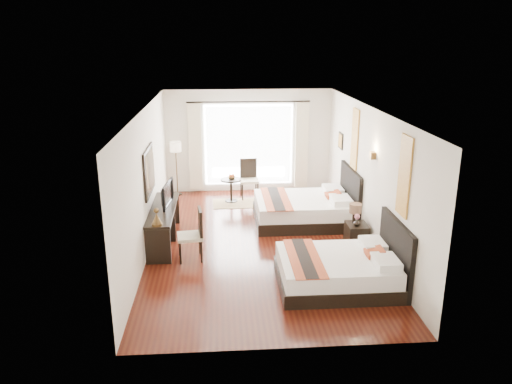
{
  "coord_description": "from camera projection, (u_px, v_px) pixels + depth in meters",
  "views": [
    {
      "loc": [
        -0.78,
        -9.67,
        4.15
      ],
      "look_at": [
        -0.06,
        0.18,
        1.06
      ],
      "focal_mm": 35.0,
      "sensor_mm": 36.0,
      "label": 1
    }
  ],
  "objects": [
    {
      "name": "jute_rug",
      "position": [
        236.0,
        203.0,
        12.92
      ],
      "size": [
        1.22,
        0.84,
        0.01
      ],
      "primitive_type": "cube",
      "rotation": [
        0.0,
        0.0,
        0.02
      ],
      "color": "tan",
      "rests_on": "floor"
    },
    {
      "name": "table_lamp",
      "position": [
        355.0,
        210.0,
        10.13
      ],
      "size": [
        0.25,
        0.25,
        0.4
      ],
      "color": "black",
      "rests_on": "nightstand"
    },
    {
      "name": "bed_near",
      "position": [
        342.0,
        269.0,
        8.6
      ],
      "size": [
        2.06,
        1.61,
        1.16
      ],
      "color": "black",
      "rests_on": "floor"
    },
    {
      "name": "window_chair",
      "position": [
        249.0,
        186.0,
        13.3
      ],
      "size": [
        0.51,
        0.51,
        1.04
      ],
      "rotation": [
        0.0,
        0.0,
        -1.52
      ],
      "color": "#BEB592",
      "rests_on": "floor"
    },
    {
      "name": "wall_sconce",
      "position": [
        373.0,
        155.0,
        9.73
      ],
      "size": [
        0.1,
        0.14,
        0.14
      ],
      "primitive_type": "cube",
      "color": "#4D371B",
      "rests_on": "wall_headboard"
    },
    {
      "name": "wall_window",
      "position": [
        249.0,
        141.0,
        13.64
      ],
      "size": [
        4.5,
        0.01,
        2.8
      ],
      "primitive_type": "cube",
      "color": "silver",
      "rests_on": "floor"
    },
    {
      "name": "fruit_bowl",
      "position": [
        232.0,
        178.0,
        12.91
      ],
      "size": [
        0.26,
        0.26,
        0.05
      ],
      "primitive_type": "imported",
      "rotation": [
        0.0,
        0.0,
        -0.36
      ],
      "color": "#433218",
      "rests_on": "side_table"
    },
    {
      "name": "floor",
      "position": [
        259.0,
        242.0,
        10.49
      ],
      "size": [
        4.5,
        7.5,
        0.01
      ],
      "primitive_type": "cube",
      "color": "#360F09",
      "rests_on": "ground"
    },
    {
      "name": "mirror_glass",
      "position": [
        150.0,
        171.0,
        10.05
      ],
      "size": [
        0.01,
        1.12,
        0.82
      ],
      "primitive_type": "cube",
      "color": "white",
      "rests_on": "mirror_frame"
    },
    {
      "name": "art_panel_far",
      "position": [
        355.0,
        139.0,
        11.14
      ],
      "size": [
        0.03,
        0.5,
        1.35
      ],
      "primitive_type": "cube",
      "color": "maroon",
      "rests_on": "wall_headboard"
    },
    {
      "name": "drape_left",
      "position": [
        195.0,
        147.0,
        13.46
      ],
      "size": [
        0.35,
        0.14,
        2.35
      ],
      "primitive_type": "cube",
      "color": "beige",
      "rests_on": "floor"
    },
    {
      "name": "mirror_frame",
      "position": [
        149.0,
        171.0,
        10.04
      ],
      "size": [
        0.04,
        1.25,
        0.95
      ],
      "primitive_type": "cube",
      "color": "black",
      "rests_on": "wall_desk"
    },
    {
      "name": "desk_chair",
      "position": [
        191.0,
        244.0,
        9.62
      ],
      "size": [
        0.52,
        0.52,
        1.01
      ],
      "rotation": [
        0.0,
        0.0,
        3.26
      ],
      "color": "#BEB592",
      "rests_on": "floor"
    },
    {
      "name": "floor_lamp",
      "position": [
        176.0,
        150.0,
        13.27
      ],
      "size": [
        0.3,
        0.3,
        1.47
      ],
      "color": "black",
      "rests_on": "floor"
    },
    {
      "name": "art_panel_near",
      "position": [
        404.0,
        176.0,
        8.18
      ],
      "size": [
        0.03,
        0.5,
        1.35
      ],
      "primitive_type": "cube",
      "color": "maroon",
      "rests_on": "wall_headboard"
    },
    {
      "name": "console_desk",
      "position": [
        164.0,
        225.0,
        10.41
      ],
      "size": [
        0.5,
        2.2,
        0.76
      ],
      "primitive_type": "cube",
      "color": "black",
      "rests_on": "floor"
    },
    {
      "name": "side_table",
      "position": [
        231.0,
        190.0,
        12.98
      ],
      "size": [
        0.53,
        0.53,
        0.62
      ],
      "primitive_type": "cylinder",
      "color": "black",
      "rests_on": "floor"
    },
    {
      "name": "sheer_curtain",
      "position": [
        249.0,
        145.0,
        13.6
      ],
      "size": [
        2.3,
        0.02,
        2.1
      ],
      "primitive_type": "cube",
      "color": "white",
      "rests_on": "wall_window"
    },
    {
      "name": "window_glass",
      "position": [
        249.0,
        145.0,
        13.65
      ],
      "size": [
        2.4,
        0.02,
        2.2
      ],
      "primitive_type": "cube",
      "color": "white",
      "rests_on": "wall_window"
    },
    {
      "name": "vase",
      "position": [
        357.0,
        222.0,
        10.02
      ],
      "size": [
        0.17,
        0.17,
        0.15
      ],
      "primitive_type": "imported",
      "rotation": [
        0.0,
        0.0,
        0.28
      ],
      "color": "black",
      "rests_on": "nightstand"
    },
    {
      "name": "ceiling",
      "position": [
        260.0,
        109.0,
        9.66
      ],
      "size": [
        4.5,
        7.5,
        0.02
      ],
      "primitive_type": "cube",
      "color": "white",
      "rests_on": "wall_headboard"
    },
    {
      "name": "bronze_figurine",
      "position": [
        157.0,
        218.0,
        9.3
      ],
      "size": [
        0.25,
        0.25,
        0.3
      ],
      "primitive_type": null,
      "rotation": [
        0.0,
        0.0,
        -0.32
      ],
      "color": "#4D371B",
      "rests_on": "console_desk"
    },
    {
      "name": "bed_far",
      "position": [
        306.0,
        209.0,
        11.55
      ],
      "size": [
        2.24,
        1.74,
        1.26
      ],
      "color": "black",
      "rests_on": "floor"
    },
    {
      "name": "drape_right",
      "position": [
        302.0,
        145.0,
        13.67
      ],
      "size": [
        0.35,
        0.14,
        2.35
      ],
      "primitive_type": "cube",
      "color": "beige",
      "rests_on": "floor"
    },
    {
      "name": "television",
      "position": [
        164.0,
        194.0,
        10.38
      ],
      "size": [
        0.22,
        0.88,
        0.5
      ],
      "primitive_type": "imported",
      "rotation": [
        0.0,
        0.0,
        1.45
      ],
      "color": "black",
      "rests_on": "console_desk"
    },
    {
      "name": "wall_desk",
      "position": [
        147.0,
        181.0,
        9.92
      ],
      "size": [
        0.01,
        7.5,
        2.8
      ],
      "primitive_type": "cube",
      "color": "silver",
      "rests_on": "floor"
    },
    {
      "name": "nightstand",
      "position": [
        356.0,
        235.0,
        10.22
      ],
      "size": [
        0.41,
        0.51,
        0.49
      ],
      "primitive_type": "cube",
      "color": "black",
      "rests_on": "floor"
    },
    {
      "name": "wall_headboard",
      "position": [
        368.0,
        176.0,
        10.23
      ],
      "size": [
        0.01,
        7.5,
        2.8
      ],
      "primitive_type": "cube",
      "color": "silver",
      "rests_on": "floor"
    },
    {
      "name": "wall_entry",
      "position": [
        282.0,
        256.0,
        6.51
      ],
      "size": [
        4.5,
        0.01,
        2.8
      ],
      "primitive_type": "cube",
      "color": "silver",
      "rests_on": "floor"
    }
  ]
}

